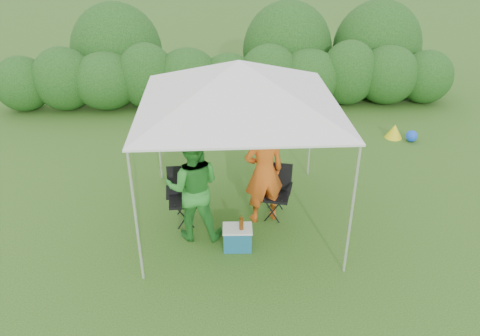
{
  "coord_description": "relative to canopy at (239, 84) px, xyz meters",
  "views": [
    {
      "loc": [
        -0.36,
        -6.37,
        4.72
      ],
      "look_at": [
        0.01,
        0.4,
        1.05
      ],
      "focal_mm": 35.0,
      "sensor_mm": 36.0,
      "label": 1
    }
  ],
  "objects": [
    {
      "name": "ground",
      "position": [
        0.0,
        -0.5,
        -2.46
      ],
      "size": [
        70.0,
        70.0,
        0.0
      ],
      "primitive_type": "plane",
      "color": "#37621F"
    },
    {
      "name": "hedge",
      "position": [
        0.0,
        5.5,
        -1.64
      ],
      "size": [
        12.55,
        1.53,
        1.8
      ],
      "color": "#225219",
      "rests_on": "ground"
    },
    {
      "name": "canopy",
      "position": [
        0.0,
        0.0,
        0.0
      ],
      "size": [
        3.1,
        3.1,
        2.83
      ],
      "color": "silver",
      "rests_on": "ground"
    },
    {
      "name": "chair_right",
      "position": [
        0.65,
        0.13,
        -1.94
      ],
      "size": [
        0.67,
        0.63,
        0.92
      ],
      "rotation": [
        0.0,
        0.0,
        -0.27
      ],
      "color": "black",
      "rests_on": "ground"
    },
    {
      "name": "chair_left",
      "position": [
        -0.95,
        0.04,
        -1.92
      ],
      "size": [
        0.63,
        0.57,
        0.95
      ],
      "rotation": [
        0.0,
        0.0,
        0.08
      ],
      "color": "black",
      "rests_on": "ground"
    },
    {
      "name": "man",
      "position": [
        0.41,
        -0.06,
        -1.52
      ],
      "size": [
        0.78,
        0.61,
        1.89
      ],
      "primitive_type": "imported",
      "rotation": [
        0.0,
        0.0,
        3.39
      ],
      "color": "#D85718",
      "rests_on": "ground"
    },
    {
      "name": "woman",
      "position": [
        -0.76,
        -0.47,
        -1.54
      ],
      "size": [
        0.94,
        0.76,
        1.85
      ],
      "primitive_type": "imported",
      "rotation": [
        0.0,
        0.0,
        3.08
      ],
      "color": "#2D8A2D",
      "rests_on": "ground"
    },
    {
      "name": "cooler",
      "position": [
        -0.07,
        -0.86,
        -2.27
      ],
      "size": [
        0.48,
        0.35,
        0.39
      ],
      "rotation": [
        0.0,
        0.0,
        -0.03
      ],
      "color": "#1C5E82",
      "rests_on": "ground"
    },
    {
      "name": "bottle",
      "position": [
        -0.01,
        -0.9,
        -1.94
      ],
      "size": [
        0.07,
        0.07,
        0.25
      ],
      "primitive_type": "cylinder",
      "color": "#592D0C",
      "rests_on": "cooler"
    },
    {
      "name": "lawn_toy",
      "position": [
        3.98,
        3.11,
        -2.3
      ],
      "size": [
        0.68,
        0.57,
        0.34
      ],
      "color": "yellow",
      "rests_on": "ground"
    }
  ]
}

